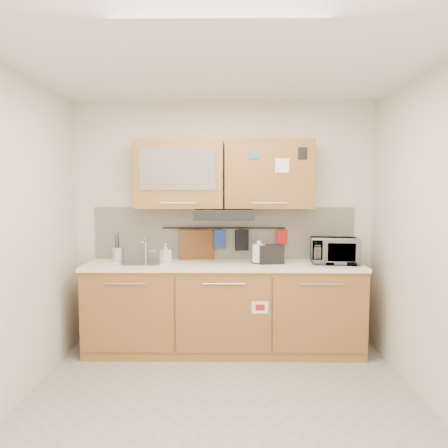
{
  "coord_description": "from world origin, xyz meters",
  "views": [
    {
      "loc": [
        0.05,
        -3.22,
        1.69
      ],
      "look_at": [
        0.0,
        1.05,
        1.34
      ],
      "focal_mm": 35.0,
      "sensor_mm": 36.0,
      "label": 1
    }
  ],
  "objects": [
    {
      "name": "microwave",
      "position": [
        1.13,
        1.2,
        1.05
      ],
      "size": [
        0.5,
        0.36,
        0.26
      ],
      "primitive_type": "imported",
      "rotation": [
        0.0,
        0.0,
        -0.1
      ],
      "color": "#999999",
      "rests_on": "countertop"
    },
    {
      "name": "wall_right",
      "position": [
        1.6,
        0.0,
        1.3
      ],
      "size": [
        0.0,
        3.0,
        3.0
      ],
      "primitive_type": "plane",
      "rotation": [
        1.57,
        0.0,
        -1.57
      ],
      "color": "silver",
      "rests_on": "ground"
    },
    {
      "name": "floor",
      "position": [
        0.0,
        0.0,
        0.0
      ],
      "size": [
        3.2,
        3.2,
        0.0
      ],
      "primitive_type": "plane",
      "color": "#9E9993",
      "rests_on": "ground"
    },
    {
      "name": "soap_bottle",
      "position": [
        -0.61,
        1.26,
        1.02
      ],
      "size": [
        0.13,
        0.13,
        0.2
      ],
      "primitive_type": "imported",
      "rotation": [
        0.0,
        0.0,
        0.7
      ],
      "color": "#999999",
      "rests_on": "countertop"
    },
    {
      "name": "wall_back",
      "position": [
        0.0,
        1.5,
        1.3
      ],
      "size": [
        3.2,
        0.0,
        3.2
      ],
      "primitive_type": "plane",
      "rotation": [
        1.57,
        0.0,
        0.0
      ],
      "color": "silver",
      "rests_on": "ground"
    },
    {
      "name": "kettle",
      "position": [
        0.36,
        1.21,
        1.01
      ],
      "size": [
        0.17,
        0.15,
        0.23
      ],
      "rotation": [
        0.0,
        0.0,
        0.04
      ],
      "color": "white",
      "rests_on": "countertop"
    },
    {
      "name": "countertop",
      "position": [
        0.0,
        1.19,
        0.9
      ],
      "size": [
        2.82,
        0.62,
        0.04
      ],
      "primitive_type": "cube",
      "color": "white",
      "rests_on": "base_cabinet"
    },
    {
      "name": "ceiling",
      "position": [
        0.0,
        0.0,
        2.6
      ],
      "size": [
        3.2,
        3.2,
        0.0
      ],
      "primitive_type": "plane",
      "rotation": [
        3.14,
        0.0,
        0.0
      ],
      "color": "white",
      "rests_on": "wall_back"
    },
    {
      "name": "utensil_rail",
      "position": [
        0.0,
        1.45,
        1.26
      ],
      "size": [
        1.3,
        0.02,
        0.02
      ],
      "primitive_type": "cylinder",
      "rotation": [
        0.0,
        1.57,
        0.0
      ],
      "color": "black",
      "rests_on": "backsplash"
    },
    {
      "name": "range_hood",
      "position": [
        0.0,
        1.25,
        1.42
      ],
      "size": [
        0.6,
        0.46,
        0.1
      ],
      "primitive_type": "cube",
      "color": "black",
      "rests_on": "upper_cabinets"
    },
    {
      "name": "utensil_crock",
      "position": [
        -1.11,
        1.29,
        1.0
      ],
      "size": [
        0.13,
        0.13,
        0.31
      ],
      "rotation": [
        0.0,
        0.0,
        -0.05
      ],
      "color": "silver",
      "rests_on": "countertop"
    },
    {
      "name": "sink",
      "position": [
        -0.85,
        1.21,
        0.92
      ],
      "size": [
        0.42,
        0.4,
        0.26
      ],
      "color": "silver",
      "rests_on": "countertop"
    },
    {
      "name": "toaster",
      "position": [
        0.48,
        1.2,
        1.02
      ],
      "size": [
        0.27,
        0.18,
        0.19
      ],
      "rotation": [
        0.0,
        0.0,
        0.14
      ],
      "color": "black",
      "rests_on": "countertop"
    },
    {
      "name": "base_cabinet",
      "position": [
        0.0,
        1.19,
        0.41
      ],
      "size": [
        2.8,
        0.64,
        0.88
      ],
      "color": "#AC7D3D",
      "rests_on": "floor"
    },
    {
      "name": "backsplash",
      "position": [
        0.0,
        1.49,
        1.2
      ],
      "size": [
        2.8,
        0.02,
        0.56
      ],
      "primitive_type": "cube",
      "color": "silver",
      "rests_on": "countertop"
    },
    {
      "name": "oven_mitt",
      "position": [
        -0.05,
        1.44,
        1.14
      ],
      "size": [
        0.12,
        0.03,
        0.19
      ],
      "primitive_type": "cube",
      "rotation": [
        0.0,
        0.0,
        0.04
      ],
      "color": "#203994",
      "rests_on": "utensil_rail"
    },
    {
      "name": "cutting_board",
      "position": [
        -0.29,
        1.44,
        1.0
      ],
      "size": [
        0.38,
        0.08,
        0.47
      ],
      "primitive_type": "cube",
      "rotation": [
        0.0,
        0.0,
        0.14
      ],
      "color": "brown",
      "rests_on": "utensil_rail"
    },
    {
      "name": "pot_holder",
      "position": [
        0.62,
        1.44,
        1.16
      ],
      "size": [
        0.12,
        0.07,
        0.15
      ],
      "primitive_type": "cube",
      "rotation": [
        0.0,
        0.0,
        0.43
      ],
      "color": "red",
      "rests_on": "utensil_rail"
    },
    {
      "name": "upper_cabinets",
      "position": [
        -0.0,
        1.32,
        1.83
      ],
      "size": [
        1.82,
        0.37,
        0.7
      ],
      "color": "#AC7D3D",
      "rests_on": "wall_back"
    },
    {
      "name": "dark_pouch",
      "position": [
        0.19,
        1.44,
        1.13
      ],
      "size": [
        0.15,
        0.07,
        0.22
      ],
      "primitive_type": "cube",
      "rotation": [
        0.0,
        0.0,
        0.19
      ],
      "color": "black",
      "rests_on": "utensil_rail"
    },
    {
      "name": "wall_left",
      "position": [
        -1.6,
        0.0,
        1.3
      ],
      "size": [
        0.0,
        3.0,
        3.0
      ],
      "primitive_type": "plane",
      "rotation": [
        1.57,
        0.0,
        1.57
      ],
      "color": "silver",
      "rests_on": "ground"
    }
  ]
}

